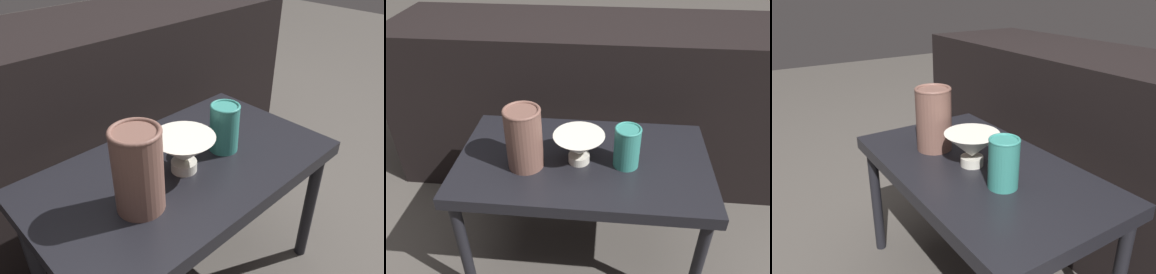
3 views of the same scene
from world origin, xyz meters
TOP-DOWN VIEW (x-y plane):
  - ground_plane at (0.00, 0.00)m, footprint 8.00×8.00m
  - table at (0.00, 0.00)m, footprint 0.80×0.46m
  - couch_backdrop at (0.00, 0.57)m, footprint 1.74×0.50m
  - bowl at (-0.01, -0.02)m, footprint 0.16×0.16m
  - vase_textured_left at (-0.17, -0.05)m, footprint 0.11×0.11m
  - vase_colorful_right at (0.13, -0.02)m, footprint 0.08×0.08m

SIDE VIEW (x-z plane):
  - ground_plane at x=0.00m, z-range 0.00..0.00m
  - couch_backdrop at x=0.00m, z-range 0.00..0.71m
  - table at x=0.00m, z-range 0.18..0.63m
  - bowl at x=-0.01m, z-range 0.46..0.56m
  - vase_colorful_right at x=0.13m, z-range 0.45..0.59m
  - vase_textured_left at x=-0.17m, z-range 0.46..0.65m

